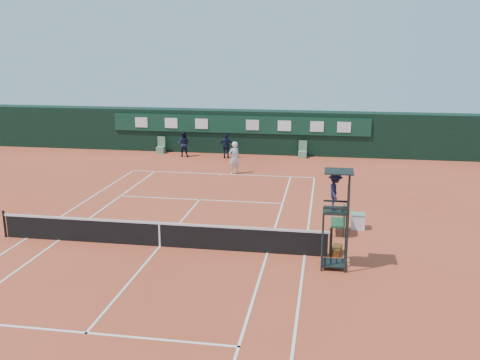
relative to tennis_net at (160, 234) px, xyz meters
name	(u,v)px	position (x,y,z in m)	size (l,w,h in m)	color
ground	(160,246)	(0.00, 0.00, -0.51)	(90.00, 90.00, 0.00)	#C84E2F
court_lines	(160,246)	(0.00, 0.00, -0.50)	(11.05, 23.85, 0.01)	silver
tennis_net	(160,234)	(0.00, 0.00, 0.00)	(12.90, 0.10, 1.10)	black
back_wall	(240,131)	(0.00, 18.74, 1.00)	(40.00, 1.65, 3.00)	black
linesman_chair_left	(161,149)	(-5.50, 17.48, -0.19)	(0.55, 0.50, 1.15)	#5A8965
linesman_chair_right	(302,153)	(4.50, 17.48, -0.19)	(0.55, 0.50, 1.15)	#5F926E
umpire_chair	(336,199)	(6.49, -0.90, 1.95)	(0.96, 0.95, 3.42)	black
player_bench	(341,219)	(6.79, 2.61, 0.09)	(0.56, 1.20, 1.10)	#1B4429
tennis_bag	(336,250)	(6.62, 0.36, -0.37)	(0.32, 0.74, 0.28)	black
cooler	(358,221)	(7.52, 3.34, -0.18)	(0.57, 0.57, 0.65)	white
tennis_ball	(212,189)	(0.19, 8.37, -0.48)	(0.07, 0.07, 0.07)	#CED331
player	(234,158)	(0.73, 12.18, 0.46)	(0.70, 0.46, 1.93)	silver
ball_kid_left	(184,144)	(-3.58, 16.60, 0.37)	(0.85, 0.66, 1.75)	black
ball_kid_right	(226,146)	(-0.57, 16.48, 0.33)	(0.98, 0.41, 1.68)	black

